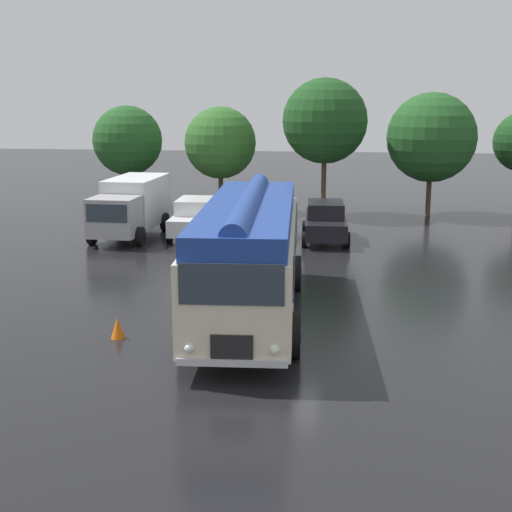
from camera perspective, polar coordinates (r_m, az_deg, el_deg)
ground_plane at (r=19.58m, az=1.48°, el=-5.32°), size 120.00×120.00×0.00m
vintage_bus at (r=19.59m, az=-0.55°, el=0.44°), size 3.31×10.25×3.49m
car_near_left at (r=31.26m, az=-4.87°, el=3.10°), size 2.06×4.25×1.66m
car_mid_left at (r=30.66m, az=0.11°, el=2.95°), size 2.18×4.31×1.66m
car_mid_right at (r=30.34m, az=5.57°, el=2.79°), size 2.13×4.29×1.66m
box_van at (r=31.76m, az=-9.90°, el=4.05°), size 2.47×5.83×2.50m
tree_far_left at (r=39.62m, az=-10.37°, el=9.13°), size 3.74×3.74×5.53m
tree_left_of_centre at (r=37.82m, az=-3.00°, el=9.06°), size 3.76×3.76×5.50m
tree_centre at (r=36.52m, az=5.52°, el=10.72°), size 4.27×4.27×6.93m
tree_right_of_centre at (r=37.27m, az=13.78°, el=9.24°), size 4.50×4.50×6.23m
traffic_cone at (r=18.60m, az=-11.01°, el=-5.65°), size 0.36×0.36×0.55m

